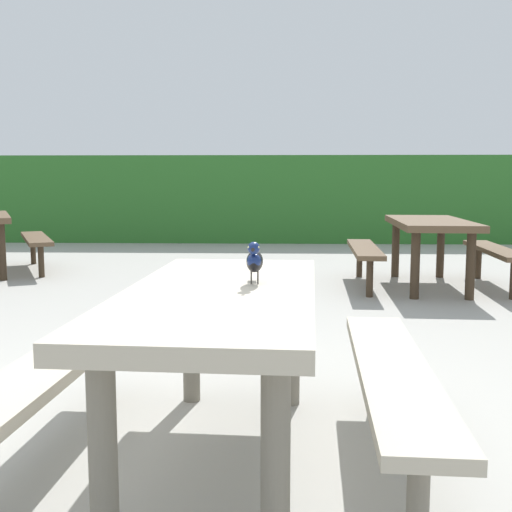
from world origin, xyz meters
name	(u,v)px	position (x,y,z in m)	size (l,w,h in m)	color
ground_plane	(150,447)	(0.00, 0.00, 0.00)	(60.00, 60.00, 0.00)	#A3A099
hedge_wall	(251,198)	(0.00, 9.88, 0.80)	(28.00, 2.32, 1.61)	#2D6B28
picnic_table_foreground	(221,332)	(0.33, -0.12, 0.56)	(1.77, 1.84, 0.74)	#B2A893
bird_grackle	(255,260)	(0.46, -0.02, 0.84)	(0.07, 0.29, 0.18)	black
picnic_table_mid_left	(430,237)	(2.21, 4.19, 0.56)	(1.76, 1.83, 0.74)	brown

